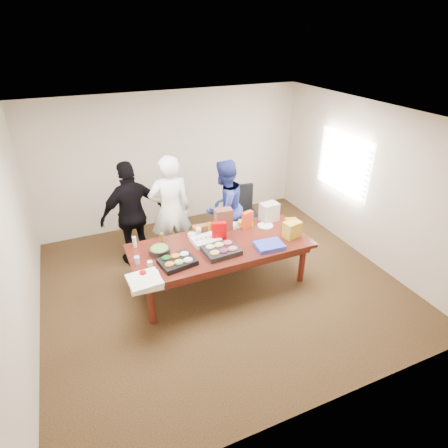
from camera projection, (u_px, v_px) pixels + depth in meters
name	position (u px, v px, depth m)	size (l,w,h in m)	color
floor	(221.00, 283.00, 6.13)	(5.50, 5.00, 0.02)	#47301E
ceiling	(220.00, 117.00, 4.83)	(5.50, 5.00, 0.02)	white
wall_back	(173.00, 160.00, 7.50)	(5.50, 0.04, 2.70)	beige
wall_front	(324.00, 318.00, 3.47)	(5.50, 0.04, 2.70)	beige
wall_left	(13.00, 249.00, 4.52)	(0.04, 5.00, 2.70)	beige
wall_right	(366.00, 182.00, 6.44)	(0.04, 5.00, 2.70)	beige
window_panel	(343.00, 164.00, 6.84)	(0.03, 1.40, 1.10)	white
window_blinds	(341.00, 164.00, 6.83)	(0.04, 1.36, 1.00)	beige
conference_table	(221.00, 264.00, 5.95)	(2.80, 1.20, 0.75)	#4C1C0F
office_chair	(246.00, 213.00, 7.27)	(0.50, 0.50, 0.99)	black
person_center	(171.00, 211.00, 6.30)	(0.71, 0.47, 1.96)	white
person_right	(224.00, 207.00, 6.64)	(0.85, 0.66, 1.75)	navy
person_left	(132.00, 215.00, 6.26)	(1.10, 0.46, 1.88)	black
veggie_tray	(177.00, 262.00, 5.28)	(0.49, 0.38, 0.07)	black
fruit_tray	(221.00, 251.00, 5.54)	(0.52, 0.40, 0.08)	black
sheet_cake	(206.00, 240.00, 5.81)	(0.42, 0.32, 0.07)	white
salad_bowl	(160.00, 251.00, 5.51)	(0.31, 0.31, 0.10)	black
chip_bag_blue	(269.00, 245.00, 5.68)	(0.42, 0.32, 0.06)	#3440C6
chip_bag_red	(219.00, 232.00, 5.79)	(0.22, 0.09, 0.33)	#CC0005
chip_bag_yellow	(290.00, 226.00, 6.01)	(0.18, 0.07, 0.27)	#D59000
chip_bag_orange	(248.00, 220.00, 6.17)	(0.19, 0.08, 0.30)	#EA4118
mayo_jar	(199.00, 232.00, 5.98)	(0.09, 0.09, 0.13)	silver
mustard_bottle	(210.00, 227.00, 6.10)	(0.06, 0.06, 0.16)	gold
dressing_bottle	(162.00, 238.00, 5.76)	(0.06, 0.06, 0.18)	brown
ranch_bottle	(135.00, 242.00, 5.66)	(0.06, 0.06, 0.18)	silver
banana_bunch	(246.00, 223.00, 6.30)	(0.24, 0.14, 0.08)	#F0FF17
bread_loaf	(201.00, 228.00, 6.11)	(0.27, 0.11, 0.11)	brown
kraft_bag	(223.00, 219.00, 6.10)	(0.28, 0.16, 0.37)	brown
red_cup	(143.00, 275.00, 4.96)	(0.09, 0.09, 0.12)	#C4010C
clear_cup_a	(150.00, 265.00, 5.20)	(0.08, 0.08, 0.10)	white
clear_cup_b	(137.00, 260.00, 5.28)	(0.08, 0.08, 0.11)	silver
pizza_box_lower	(145.00, 282.00, 4.88)	(0.41, 0.41, 0.05)	white
pizza_box_upper	(144.00, 280.00, 4.85)	(0.41, 0.41, 0.05)	white
plate_a	(265.00, 226.00, 6.29)	(0.26, 0.26, 0.02)	white
plate_b	(235.00, 225.00, 6.31)	(0.23, 0.23, 0.01)	beige
dip_bowl_a	(232.00, 226.00, 6.22)	(0.15, 0.15, 0.06)	white
dip_bowl_b	(192.00, 235.00, 5.97)	(0.14, 0.14, 0.06)	silver
grocery_bag_white	(269.00, 212.00, 6.40)	(0.30, 0.21, 0.32)	beige
grocery_bag_yellow	(292.00, 229.00, 5.91)	(0.27, 0.18, 0.27)	gold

